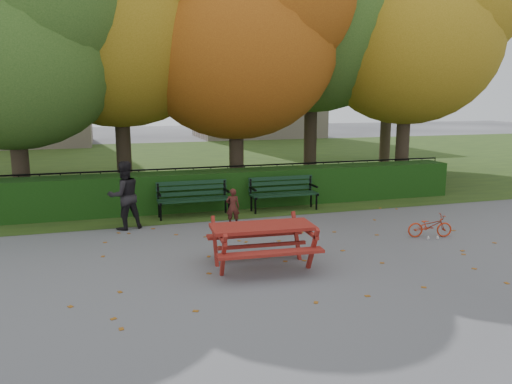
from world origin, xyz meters
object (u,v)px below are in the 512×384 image
object	(u,v)px
tree_b	(130,9)
tree_g	(401,36)
tree_c	(249,32)
adult	(124,195)
child	(233,207)
bicycle	(430,226)
tree_e	(422,29)
tree_a	(21,33)
picnic_table	(262,234)
bench_right	(283,191)
bench_left	(193,196)
tree_d	(327,3)

from	to	relation	value
tree_b	tree_g	xyz separation A→B (m)	(10.78, 3.02, -0.03)
tree_c	adult	world-z (taller)	tree_c
child	bicycle	distance (m)	4.38
tree_e	adult	size ratio (longest dim) A/B	5.25
tree_a	tree_b	distance (m)	3.11
picnic_table	tree_b	bearing A→B (deg)	106.17
bench_right	tree_g	bearing A→B (deg)	39.95
tree_b	bicycle	size ratio (longest dim) A/B	9.27
tree_b	bench_right	distance (m)	6.76
tree_a	bicycle	size ratio (longest dim) A/B	7.89
bench_left	bench_right	world-z (taller)	same
tree_d	picnic_table	world-z (taller)	tree_d
tree_g	bench_left	xyz separation A→B (m)	(-9.63, -6.06, -4.85)
tree_c	bench_right	bearing A→B (deg)	-83.30
bicycle	child	bearing A→B (deg)	73.87
tree_c	bench_left	distance (m)	5.31
tree_c	bench_left	size ratio (longest dim) A/B	4.44
tree_a	tree_g	bearing A→B (deg)	17.19
tree_e	tree_b	bearing A→B (deg)	173.79
tree_a	bench_right	size ratio (longest dim) A/B	4.16
tree_a	picnic_table	world-z (taller)	tree_a
tree_b	tree_g	bearing A→B (deg)	15.63
adult	tree_d	bearing A→B (deg)	-166.60
tree_c	tree_g	size ratio (longest dim) A/B	0.94
tree_g	picnic_table	bearing A→B (deg)	-131.80
tree_e	bench_right	xyz separation A→B (m)	(-5.42, -2.07, -4.56)
picnic_table	bicycle	world-z (taller)	picnic_table
tree_c	bicycle	bearing A→B (deg)	-67.52
bench_left	child	xyz separation A→B (m)	(0.72, -1.20, -0.08)
tree_b	adult	bearing A→B (deg)	-98.24
tree_b	bench_left	xyz separation A→B (m)	(1.14, -3.04, -4.88)
tree_d	picnic_table	bearing A→B (deg)	-121.38
picnic_table	bicycle	distance (m)	4.10
tree_b	bench_left	world-z (taller)	tree_b
bench_left	picnic_table	distance (m)	4.21
bench_left	picnic_table	xyz separation A→B (m)	(0.47, -4.19, 0.07)
tree_b	bicycle	bearing A→B (deg)	-48.96
tree_e	tree_d	bearing A→B (deg)	151.09
tree_b	child	distance (m)	6.79
child	bicycle	bearing A→B (deg)	160.43
picnic_table	tree_e	bearing A→B (deg)	43.96
picnic_table	adult	world-z (taller)	adult
bicycle	bench_right	bearing A→B (deg)	45.78
tree_c	picnic_table	bearing A→B (deg)	-104.44
tree_d	bench_right	distance (m)	7.07
tree_a	adult	distance (m)	5.10
tree_g	child	size ratio (longest dim) A/B	9.73
tree_a	tree_e	distance (m)	11.73
adult	bicycle	bearing A→B (deg)	138.25
bench_right	bicycle	bearing A→B (deg)	-58.63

